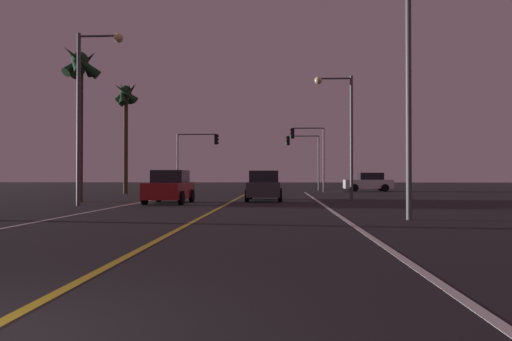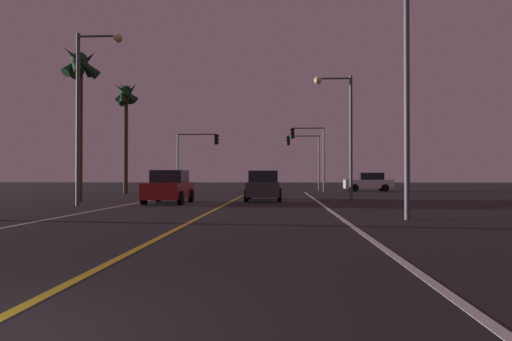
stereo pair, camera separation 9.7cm
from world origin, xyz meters
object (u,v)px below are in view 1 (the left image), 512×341
Objects in this scene: car_ahead_far at (264,186)px; traffic_light_near_left at (198,148)px; street_lamp_right_near at (392,58)px; traffic_light_far_right at (303,149)px; palm_tree_left_far at (126,103)px; traffic_light_near_right at (308,144)px; street_lamp_left_mid at (89,96)px; car_crossing_side at (369,182)px; palm_tree_left_mid at (80,77)px; street_lamp_right_far at (342,120)px; car_oncoming at (170,187)px.

traffic_light_near_left reaches higher than car_ahead_far.
street_lamp_right_near is at bearing -67.50° from traffic_light_near_left.
palm_tree_left_far reaches higher than traffic_light_far_right.
car_ahead_far is 15.26m from traffic_light_near_right.
street_lamp_left_mid reaches higher than traffic_light_near_right.
car_crossing_side is 27.18m from palm_tree_left_mid.
traffic_light_near_left is at bearing -67.50° from street_lamp_right_near.
street_lamp_right_near reaches higher than street_lamp_left_mid.
car_ahead_far is at bearing -66.37° from traffic_light_near_left.
palm_tree_left_mid is at bearing -34.34° from street_lamp_right_near.
car_ahead_far is 16.14m from traffic_light_near_left.
traffic_light_near_right reaches higher than car_crossing_side.
street_lamp_right_near is at bearing -158.92° from car_ahead_far.
car_crossing_side is 0.60× the size of street_lamp_right_far.
street_lamp_right_far is (10.85, -13.91, 0.79)m from traffic_light_near_left.
car_oncoming is at bearing 35.99° from street_lamp_left_mid.
traffic_light_far_right is 0.75× the size of street_lamp_right_far.
traffic_light_far_right is (9.47, 5.50, 0.16)m from traffic_light_near_left.
car_crossing_side is at bearing -98.87° from street_lamp_right_near.
street_lamp_right_near is at bearing 90.09° from street_lamp_right_far.
palm_tree_left_far reaches higher than street_lamp_right_far.
palm_tree_left_far reaches higher than traffic_light_near_left.
street_lamp_right_near is (1.22, -26.24, 1.05)m from traffic_light_near_right.
car_ahead_far is at bearing -41.07° from palm_tree_left_far.
traffic_light_far_right is 19.47m from street_lamp_right_far.
street_lamp_right_far is at bearing -30.32° from palm_tree_left_far.
street_lamp_right_far is at bearing -89.91° from street_lamp_right_near.
palm_tree_left_mid is 11.74m from palm_tree_left_far.
traffic_light_near_left is at bearing -52.03° from street_lamp_right_far.
street_lamp_left_mid is 1.12× the size of street_lamp_right_far.
street_lamp_left_mid reaches higher than car_ahead_far.
car_oncoming is at bearing 21.18° from street_lamp_right_far.
palm_tree_left_mid reaches higher than traffic_light_far_right.
traffic_light_near_left is at bearing 23.63° from car_ahead_far.
traffic_light_near_left is (-6.35, 14.52, 3.04)m from car_ahead_far.
street_lamp_right_near is 0.97× the size of palm_tree_left_mid.
street_lamp_left_mid is (-8.05, -5.36, 4.32)m from car_ahead_far.
palm_tree_left_far is at bearing 18.66° from car_crossing_side.
car_oncoming is at bearing 65.26° from traffic_light_near_right.
car_ahead_far is 5.94m from street_lamp_right_far.
car_oncoming is 17.83m from traffic_light_near_left.
car_ahead_far is at bearing -68.92° from street_lamp_right_near.
street_lamp_right_near is 17.68m from palm_tree_left_mid.
traffic_light_far_right is at bearing -85.93° from street_lamp_right_far.
palm_tree_left_mid is (-1.97, 3.57, 1.68)m from street_lamp_left_mid.
street_lamp_left_mid is at bearing 52.40° from car_crossing_side.
traffic_light_near_right is at bearing 91.83° from traffic_light_far_right.
car_crossing_side is 0.53× the size of street_lamp_left_mid.
street_lamp_right_near is 1.01× the size of street_lamp_left_mid.
palm_tree_left_far reaches higher than car_ahead_far.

